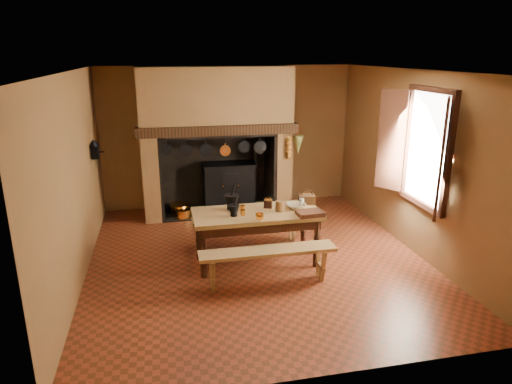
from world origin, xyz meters
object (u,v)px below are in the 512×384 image
(iron_range, at_px, (229,185))
(mixing_bowl, at_px, (296,206))
(work_table, at_px, (257,220))
(bench_front, at_px, (268,258))
(wicker_basket, at_px, (307,199))
(coffee_grinder, at_px, (268,203))

(iron_range, distance_m, mixing_bowl, 2.65)
(work_table, distance_m, mixing_bowl, 0.63)
(bench_front, distance_m, mixing_bowl, 1.06)
(iron_range, height_order, bench_front, iron_range)
(work_table, height_order, wicker_basket, wicker_basket)
(work_table, relative_size, bench_front, 1.01)
(coffee_grinder, bearing_deg, wicker_basket, 24.21)
(work_table, relative_size, coffee_grinder, 10.08)
(mixing_bowl, xyz_separation_m, wicker_basket, (0.22, 0.19, 0.04))
(iron_range, bearing_deg, coffee_grinder, -84.70)
(coffee_grinder, height_order, mixing_bowl, coffee_grinder)
(work_table, bearing_deg, coffee_grinder, 37.96)
(mixing_bowl, bearing_deg, work_table, -177.27)
(iron_range, relative_size, coffee_grinder, 8.65)
(mixing_bowl, distance_m, wicker_basket, 0.29)
(coffee_grinder, distance_m, wicker_basket, 0.62)
(coffee_grinder, bearing_deg, mixing_bowl, 0.72)
(iron_range, xyz_separation_m, bench_front, (0.02, -3.29, -0.09))
(work_table, xyz_separation_m, mixing_bowl, (0.61, 0.03, 0.16))
(coffee_grinder, bearing_deg, iron_range, 114.51)
(coffee_grinder, bearing_deg, work_table, -122.82)
(work_table, height_order, bench_front, work_table)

